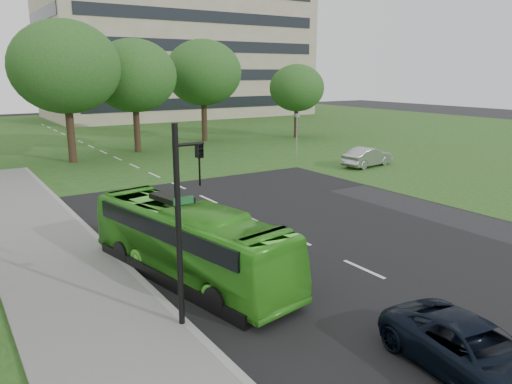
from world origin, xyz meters
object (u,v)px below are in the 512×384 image
office_building (178,36)px  sedan (367,157)px  camera_pole (297,130)px  tree_park_d (203,73)px  traffic_light (184,212)px  suv (474,351)px  tree_park_b (65,67)px  tree_park_c (134,76)px  tree_park_e (297,88)px  bus (189,242)px

office_building → sedan: 51.41m
camera_pole → tree_park_d: bearing=109.6°
tree_park_d → camera_pole: tree_park_d is taller
traffic_light → camera_pole: (19.04, 20.08, -0.94)m
suv → traffic_light: traffic_light is taller
tree_park_b → traffic_light: (-3.56, -28.47, -3.93)m
tree_park_d → sedan: 20.57m
tree_park_b → tree_park_c: 6.55m
tree_park_d → traffic_light: bearing=-117.8°
office_building → suv: bearing=-109.3°
sedan → traffic_light: traffic_light is taller
tree_park_c → suv: (-5.13, -36.46, -5.93)m
office_building → tree_park_d: size_ratio=3.98×
tree_park_d → tree_park_e: tree_park_d is taller
office_building → tree_park_c: bearing=-120.0°
office_building → tree_park_c: office_building is taller
camera_pole → tree_park_b: bearing=166.6°
tree_park_c → tree_park_e: tree_park_c is taller
bus → tree_park_b: bearing=74.6°
tree_park_c → tree_park_e: (17.83, 0.46, -1.33)m
office_building → tree_park_e: 33.86m
sedan → tree_park_e: bearing=-28.6°
tree_park_e → suv: size_ratio=1.68×
tree_park_e → suv: (-22.96, -36.92, -4.60)m
tree_park_b → tree_park_c: bearing=20.8°
tree_park_c → sedan: (11.98, -16.01, -5.85)m
sedan → bus: bearing=111.1°
traffic_light → tree_park_b: bearing=74.8°
tree_park_e → tree_park_c: bearing=-178.5°
tree_park_e → suv: tree_park_e is taller
tree_park_b → tree_park_e: (23.92, 2.77, -1.99)m
tree_park_e → bus: 38.49m
bus → tree_park_e: bearing=36.5°
tree_park_c → sedan: bearing=-53.2°
tree_park_e → tree_park_b: bearing=-173.4°
tree_park_b → camera_pole: tree_park_b is taller
office_building → tree_park_d: office_building is taller
office_building → traffic_light: bearing=-114.3°
traffic_light → camera_pole: size_ratio=1.54×
tree_park_c → suv: tree_park_c is taller
office_building → camera_pole: bearing=-102.7°
tree_park_e → bus: tree_park_e is taller
tree_park_b → sedan: tree_park_b is taller
tree_park_d → bus: bearing=-117.9°
tree_park_c → camera_pole: tree_park_c is taller
office_building → tree_park_e: bearing=-92.6°
office_building → tree_park_c: size_ratio=4.14×
office_building → sedan: size_ratio=9.18×
tree_park_e → office_building: bearing=87.4°
suv → camera_pole: camera_pole is taller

